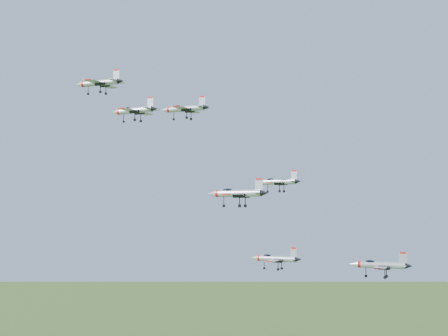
% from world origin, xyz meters
% --- Properties ---
extents(jet_lead, '(13.76, 11.29, 3.69)m').
position_xyz_m(jet_lead, '(-26.64, 12.80, 149.14)').
color(jet_lead, '#A6ADB3').
extents(jet_left_high, '(11.27, 9.28, 3.02)m').
position_xyz_m(jet_left_high, '(2.48, -0.49, 139.10)').
color(jet_left_high, '#A6ADB3').
extents(jet_right_high, '(10.63, 8.86, 2.84)m').
position_xyz_m(jet_right_high, '(-1.61, -14.53, 136.88)').
color(jet_right_high, '#A6ADB3').
extents(jet_left_low, '(10.95, 9.23, 2.95)m').
position_xyz_m(jet_left_low, '(19.28, 10.55, 124.08)').
color(jet_left_low, '#A6ADB3').
extents(jet_right_low, '(12.23, 10.21, 3.27)m').
position_xyz_m(jet_right_low, '(18.18, -12.13, 121.15)').
color(jet_right_low, '#A6ADB3').
extents(jet_trail, '(10.65, 8.84, 2.85)m').
position_xyz_m(jet_trail, '(21.53, 0.72, 108.66)').
color(jet_trail, '#A6ADB3').
extents(jet_extra, '(12.25, 10.07, 3.28)m').
position_xyz_m(jet_extra, '(40.62, 7.79, 107.43)').
color(jet_extra, '#A6ADB3').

